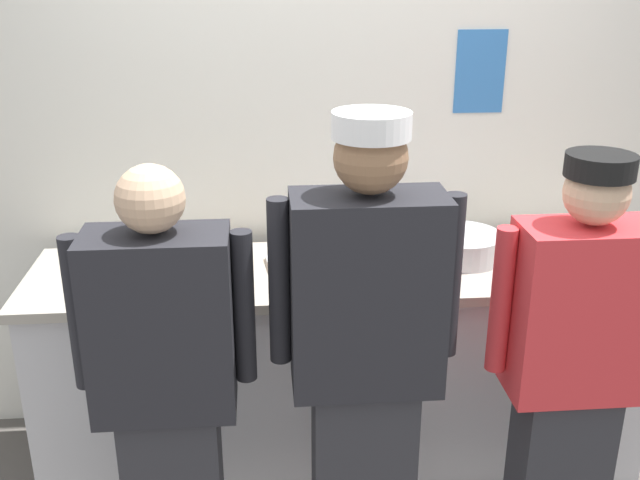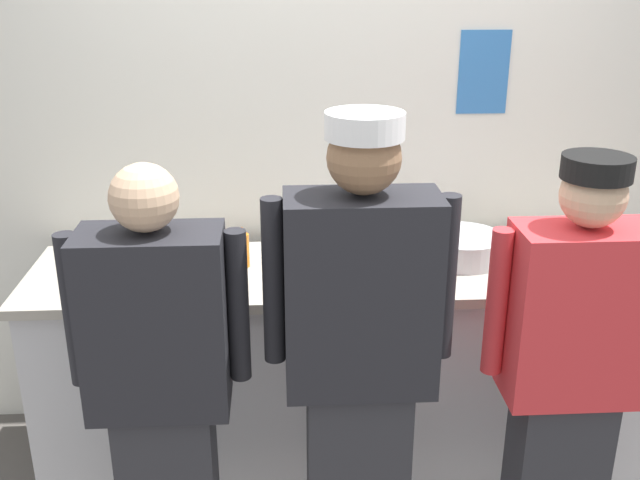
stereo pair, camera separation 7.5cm
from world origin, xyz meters
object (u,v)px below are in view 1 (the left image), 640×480
chef_near_left (167,389)px  plate_stack_rear (333,259)px  ramekin_red_sauce (148,277)px  mixing_bowl_steel (461,246)px  chefs_knife (525,250)px  deli_cup (88,270)px  ramekin_orange_sauce (592,267)px  squeeze_bottle_secondary (524,243)px  plate_stack_front (203,269)px  squeeze_bottle_spare (150,270)px  squeeze_bottle_primary (243,248)px  chef_far_right (572,367)px  chef_center (366,356)px  sheet_tray (329,266)px

chef_near_left → plate_stack_rear: 0.98m
plate_stack_rear → ramekin_red_sauce: 0.76m
plate_stack_rear → mixing_bowl_steel: mixing_bowl_steel is taller
chefs_knife → deli_cup: bearing=-174.5°
plate_stack_rear → ramekin_orange_sauce: 1.07m
squeeze_bottle_secondary → chefs_knife: squeeze_bottle_secondary is taller
plate_stack_front → chefs_knife: plate_stack_front is taller
mixing_bowl_steel → squeeze_bottle_spare: size_ratio=1.67×
squeeze_bottle_secondary → ramekin_red_sauce: size_ratio=2.32×
squeeze_bottle_primary → squeeze_bottle_secondary: squeeze_bottle_secondary is taller
ramekin_orange_sauce → chef_near_left: bearing=-160.4°
ramekin_red_sauce → deli_cup: bearing=178.0°
chefs_knife → squeeze_bottle_secondary: bearing=-114.3°
chef_far_right → plate_stack_front: 1.44m
mixing_bowl_steel → squeeze_bottle_secondary: squeeze_bottle_secondary is taller
chef_center → squeeze_bottle_primary: bearing=118.0°
squeeze_bottle_primary → deli_cup: squeeze_bottle_primary is taller
plate_stack_rear → ramekin_red_sauce: bearing=-173.3°
squeeze_bottle_secondary → ramekin_orange_sauce: (0.27, -0.09, -0.08)m
ramekin_orange_sauce → deli_cup: (-2.05, 0.07, 0.03)m
chef_center → ramekin_orange_sauce: 1.19m
chef_near_left → squeeze_bottle_primary: (0.24, 0.77, 0.18)m
squeeze_bottle_secondary → squeeze_bottle_spare: 1.53m
plate_stack_rear → ramekin_orange_sauce: plate_stack_rear is taller
chef_near_left → squeeze_bottle_secondary: 1.59m
ramekin_orange_sauce → mixing_bowl_steel: bearing=158.6°
chef_near_left → chef_far_right: bearing=0.4°
plate_stack_rear → squeeze_bottle_primary: 0.38m
mixing_bowl_steel → ramekin_red_sauce: 1.32m
plate_stack_rear → ramekin_orange_sauce: bearing=-7.9°
mixing_bowl_steel → squeeze_bottle_secondary: 0.26m
plate_stack_rear → deli_cup: size_ratio=1.81×
sheet_tray → ramekin_red_sauce: (-0.74, -0.07, 0.01)m
mixing_bowl_steel → chef_center: bearing=-123.6°
chef_center → plate_stack_rear: bearing=92.6°
squeeze_bottle_primary → squeeze_bottle_spare: squeeze_bottle_spare is taller
squeeze_bottle_primary → ramekin_red_sauce: squeeze_bottle_primary is taller
squeeze_bottle_spare → ramekin_orange_sauce: size_ratio=2.45×
plate_stack_front → mixing_bowl_steel: size_ratio=0.55×
chef_far_right → squeeze_bottle_spare: 1.57m
ramekin_red_sauce → chefs_knife: size_ratio=0.33×
chef_near_left → mixing_bowl_steel: bearing=34.0°
squeeze_bottle_spare → chef_near_left: bearing=-78.9°
chef_center → ramekin_red_sauce: (-0.79, 0.66, 0.02)m
ramekin_orange_sauce → chefs_knife: bearing=128.3°
deli_cup → squeeze_bottle_secondary: bearing=0.7°
chef_far_right → squeeze_bottle_secondary: size_ratio=7.49×
mixing_bowl_steel → sheet_tray: size_ratio=0.70×
chef_far_right → deli_cup: chef_far_right is taller
squeeze_bottle_primary → chefs_knife: size_ratio=0.65×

